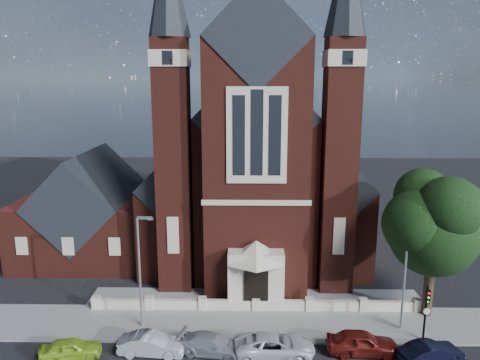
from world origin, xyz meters
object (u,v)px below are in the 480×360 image
at_px(church, 254,164).
at_px(street_lamp_left, 141,266).
at_px(street_tree, 437,226).
at_px(car_dark_red, 362,343).
at_px(parish_hall, 91,215).
at_px(car_silver_b, 213,345).
at_px(car_navy, 431,353).
at_px(traffic_signal, 426,306).
at_px(street_lamp_right, 407,268).
at_px(car_lime_van, 71,349).
at_px(car_silver_a, 152,344).
at_px(car_white_suv, 274,346).

bearing_deg(church, street_lamp_left, -112.66).
relative_size(street_tree, car_dark_red, 2.41).
distance_m(parish_hall, street_tree, 31.27).
relative_size(car_silver_b, car_navy, 1.09).
bearing_deg(street_lamp_left, car_dark_red, -11.43).
relative_size(street_tree, traffic_signal, 2.67).
height_order(street_lamp_right, car_lime_van, street_lamp_right).
xyz_separation_m(street_tree, car_silver_b, (-15.38, -4.85, -6.31)).
relative_size(street_lamp_left, car_navy, 1.99).
relative_size(car_silver_a, car_white_suv, 0.82).
bearing_deg(car_dark_red, street_lamp_right, -48.00).
height_order(car_silver_a, car_dark_red, car_dark_red).
xyz_separation_m(church, car_silver_a, (-6.65, -22.18, -7.50)).
distance_m(street_lamp_left, car_dark_red, 15.30).
distance_m(street_lamp_right, car_navy, 5.54).
bearing_deg(car_dark_red, car_navy, -101.37).
distance_m(parish_hall, car_silver_a, 19.89).
xyz_separation_m(street_tree, traffic_signal, (-1.60, -3.28, -4.38)).
relative_size(church, parish_hall, 2.86).
distance_m(street_lamp_left, car_silver_b, 7.20).
height_order(car_silver_b, car_dark_red, car_dark_red).
distance_m(street_lamp_left, street_lamp_right, 18.00).
bearing_deg(car_silver_a, traffic_signal, -81.08).
relative_size(street_tree, street_lamp_left, 1.32).
bearing_deg(street_lamp_right, street_tree, 34.26).
bearing_deg(street_lamp_left, car_silver_a, -68.73).
bearing_deg(traffic_signal, church, 118.20).
bearing_deg(traffic_signal, street_lamp_left, 175.24).
bearing_deg(car_navy, car_lime_van, 73.18).
xyz_separation_m(church, street_lamp_right, (10.09, -18.94, -3.59)).
xyz_separation_m(car_silver_a, car_white_suv, (7.72, -0.03, 0.02)).
distance_m(car_silver_a, car_silver_b, 3.87).
bearing_deg(car_white_suv, church, 0.10).
distance_m(church, street_lamp_left, 20.84).
relative_size(car_silver_a, car_dark_red, 0.93).
height_order(car_dark_red, car_navy, car_dark_red).
xyz_separation_m(parish_hall, street_lamp_right, (26.09, -14.00, 0.59)).
relative_size(parish_hall, car_silver_a, 2.94).
bearing_deg(street_tree, street_lamp_left, -175.24).
bearing_deg(street_lamp_left, car_navy, -11.84).
distance_m(church, street_lamp_right, 21.76).
height_order(car_silver_b, car_white_suv, car_white_suv).
distance_m(traffic_signal, car_dark_red, 4.95).
height_order(car_silver_a, car_navy, car_silver_a).
bearing_deg(street_lamp_right, car_silver_b, -166.28).
bearing_deg(parish_hall, car_navy, -33.93).
height_order(traffic_signal, car_silver_a, traffic_signal).
bearing_deg(street_tree, car_silver_b, -162.49).
height_order(parish_hall, street_lamp_left, parish_hall).
height_order(street_tree, traffic_signal, street_tree).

